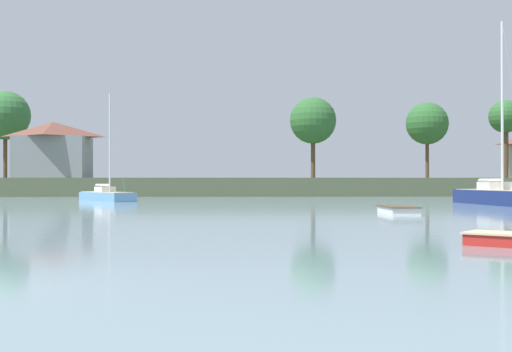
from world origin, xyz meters
TOP-DOWN VIEW (x-y plane):
  - far_shore_bank at (0.00, 80.36)m, footprint 185.71×44.58m
  - sailboat_skyblue at (-5.75, 44.66)m, footprint 5.52×6.82m
  - dinghy_white at (12.54, 22.79)m, footprint 1.48×3.38m
  - sailboat_navy at (22.47, 35.41)m, footprint 3.27×9.20m
  - shore_tree_center_right at (28.75, 73.69)m, footprint 5.29×5.29m
  - shore_tree_far_right at (-26.39, 82.00)m, footprint 6.63×6.63m
  - shore_tree_inland_c at (13.55, 66.77)m, footprint 5.32×5.32m
  - shore_tree_left_mid at (40.97, 79.25)m, footprint 4.41×4.41m
  - cottage_behind_trees at (-17.30, 71.91)m, footprint 8.98×6.62m

SIDE VIEW (x-z plane):
  - dinghy_white at x=12.54m, z-range -0.13..0.39m
  - sailboat_skyblue at x=-5.75m, z-range -4.33..4.74m
  - sailboat_navy at x=22.47m, z-range -6.24..6.78m
  - far_shore_bank at x=0.00m, z-range 0.00..1.93m
  - cottage_behind_trees at x=-17.30m, z-range 2.03..8.83m
  - shore_tree_inland_c at x=13.55m, z-range 3.86..13.11m
  - shore_tree_center_right at x=28.75m, z-range 4.02..13.55m
  - shore_tree_left_mid at x=40.97m, z-range 4.76..15.30m
  - shore_tree_far_right at x=-26.39m, z-range 4.51..16.36m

